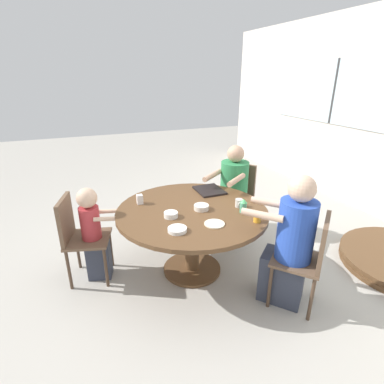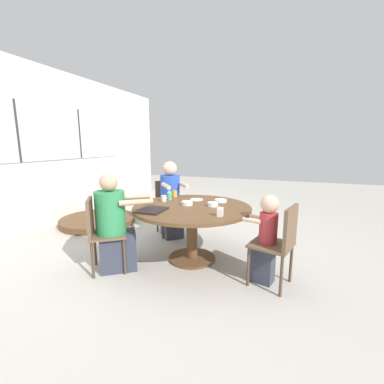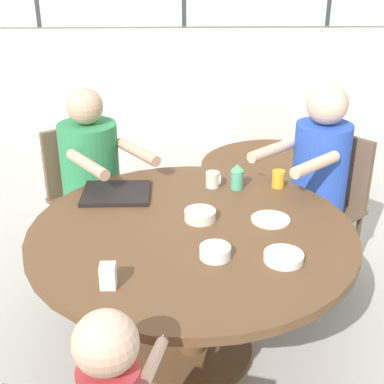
{
  "view_description": "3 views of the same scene",
  "coord_description": "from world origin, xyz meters",
  "px_view_note": "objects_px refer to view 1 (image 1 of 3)",
  "views": [
    {
      "loc": [
        2.45,
        -0.98,
        1.93
      ],
      "look_at": [
        0.0,
        0.0,
        0.88
      ],
      "focal_mm": 28.0,
      "sensor_mm": 36.0,
      "label": 1
    },
    {
      "loc": [
        -2.92,
        -1.07,
        1.47
      ],
      "look_at": [
        0.0,
        0.0,
        0.88
      ],
      "focal_mm": 24.0,
      "sensor_mm": 36.0,
      "label": 2
    },
    {
      "loc": [
        -0.05,
        -2.1,
        1.86
      ],
      "look_at": [
        0.0,
        0.0,
        0.88
      ],
      "focal_mm": 50.0,
      "sensor_mm": 36.0,
      "label": 3
    }
  ],
  "objects_px": {
    "chair_for_man_blue_shirt": "(309,254)",
    "juice_glass": "(257,217)",
    "person_woman_green_shirt": "(232,196)",
    "bowl_fruit": "(177,230)",
    "bowl_white_shallow": "(201,207)",
    "bowl_cereal": "(171,215)",
    "chair_for_woman_green_shirt": "(238,191)",
    "person_toddler": "(94,235)",
    "milk_carton_small": "(140,199)",
    "sippy_cup": "(243,206)",
    "person_man_blue_shirt": "(290,247)",
    "coffee_mug": "(239,203)",
    "chair_for_toddler": "(77,232)"
  },
  "relations": [
    {
      "from": "chair_for_man_blue_shirt",
      "to": "juice_glass",
      "type": "xyz_separation_m",
      "value": [
        -0.37,
        -0.29,
        0.23
      ]
    },
    {
      "from": "person_woman_green_shirt",
      "to": "bowl_fruit",
      "type": "relative_size",
      "value": 7.15
    },
    {
      "from": "person_woman_green_shirt",
      "to": "bowl_white_shallow",
      "type": "height_order",
      "value": "person_woman_green_shirt"
    },
    {
      "from": "chair_for_man_blue_shirt",
      "to": "bowl_white_shallow",
      "type": "distance_m",
      "value": 1.04
    },
    {
      "from": "bowl_cereal",
      "to": "chair_for_woman_green_shirt",
      "type": "bearing_deg",
      "value": 122.99
    },
    {
      "from": "person_toddler",
      "to": "bowl_fruit",
      "type": "relative_size",
      "value": 5.99
    },
    {
      "from": "milk_carton_small",
      "to": "bowl_fruit",
      "type": "xyz_separation_m",
      "value": [
        0.68,
        0.16,
        -0.03
      ]
    },
    {
      "from": "person_toddler",
      "to": "bowl_cereal",
      "type": "xyz_separation_m",
      "value": [
        0.34,
        0.68,
        0.25
      ]
    },
    {
      "from": "bowl_white_shallow",
      "to": "sippy_cup",
      "type": "bearing_deg",
      "value": 59.13
    },
    {
      "from": "person_woman_green_shirt",
      "to": "person_toddler",
      "type": "height_order",
      "value": "person_woman_green_shirt"
    },
    {
      "from": "chair_for_woman_green_shirt",
      "to": "juice_glass",
      "type": "xyz_separation_m",
      "value": [
        1.11,
        -0.45,
        0.23
      ]
    },
    {
      "from": "chair_for_woman_green_shirt",
      "to": "chair_for_man_blue_shirt",
      "type": "height_order",
      "value": "same"
    },
    {
      "from": "person_woman_green_shirt",
      "to": "bowl_fruit",
      "type": "xyz_separation_m",
      "value": [
        0.91,
        -1.03,
        0.21
      ]
    },
    {
      "from": "person_man_blue_shirt",
      "to": "coffee_mug",
      "type": "relative_size",
      "value": 14.78
    },
    {
      "from": "chair_for_toddler",
      "to": "person_woman_green_shirt",
      "type": "xyz_separation_m",
      "value": [
        -0.26,
        1.82,
        -0.01
      ]
    },
    {
      "from": "milk_carton_small",
      "to": "sippy_cup",
      "type": "bearing_deg",
      "value": 56.87
    },
    {
      "from": "juice_glass",
      "to": "bowl_cereal",
      "type": "bearing_deg",
      "value": -118.65
    },
    {
      "from": "person_woman_green_shirt",
      "to": "bowl_cereal",
      "type": "distance_m",
      "value": 1.21
    },
    {
      "from": "person_man_blue_shirt",
      "to": "bowl_fruit",
      "type": "xyz_separation_m",
      "value": [
        -0.35,
        -0.9,
        0.17
      ]
    },
    {
      "from": "person_man_blue_shirt",
      "to": "person_toddler",
      "type": "bearing_deg",
      "value": 106.73
    },
    {
      "from": "bowl_white_shallow",
      "to": "bowl_cereal",
      "type": "xyz_separation_m",
      "value": [
        0.05,
        -0.33,
        0.0
      ]
    },
    {
      "from": "chair_for_man_blue_shirt",
      "to": "person_man_blue_shirt",
      "type": "bearing_deg",
      "value": 90.0
    },
    {
      "from": "chair_for_woman_green_shirt",
      "to": "bowl_fruit",
      "type": "bearing_deg",
      "value": 94.78
    },
    {
      "from": "chair_for_man_blue_shirt",
      "to": "coffee_mug",
      "type": "relative_size",
      "value": 10.71
    },
    {
      "from": "chair_for_man_blue_shirt",
      "to": "person_man_blue_shirt",
      "type": "distance_m",
      "value": 0.17
    },
    {
      "from": "sippy_cup",
      "to": "juice_glass",
      "type": "distance_m",
      "value": 0.22
    },
    {
      "from": "chair_for_woman_green_shirt",
      "to": "chair_for_man_blue_shirt",
      "type": "bearing_deg",
      "value": 137.58
    },
    {
      "from": "coffee_mug",
      "to": "bowl_cereal",
      "type": "xyz_separation_m",
      "value": [
        -0.03,
        -0.69,
        -0.02
      ]
    },
    {
      "from": "coffee_mug",
      "to": "sippy_cup",
      "type": "distance_m",
      "value": 0.13
    },
    {
      "from": "coffee_mug",
      "to": "bowl_white_shallow",
      "type": "xyz_separation_m",
      "value": [
        -0.08,
        -0.37,
        -0.02
      ]
    },
    {
      "from": "milk_carton_small",
      "to": "person_toddler",
      "type": "bearing_deg",
      "value": -82.31
    },
    {
      "from": "chair_for_woman_green_shirt",
      "to": "person_woman_green_shirt",
      "type": "bearing_deg",
      "value": 90.0
    },
    {
      "from": "chair_for_man_blue_shirt",
      "to": "juice_glass",
      "type": "bearing_deg",
      "value": 86.73
    },
    {
      "from": "person_man_blue_shirt",
      "to": "bowl_cereal",
      "type": "bearing_deg",
      "value": 103.09
    },
    {
      "from": "person_woman_green_shirt",
      "to": "person_toddler",
      "type": "relative_size",
      "value": 1.19
    },
    {
      "from": "juice_glass",
      "to": "chair_for_toddler",
      "type": "bearing_deg",
      "value": -116.71
    },
    {
      "from": "person_toddler",
      "to": "coffee_mug",
      "type": "xyz_separation_m",
      "value": [
        0.38,
        1.37,
        0.27
      ]
    },
    {
      "from": "person_toddler",
      "to": "sippy_cup",
      "type": "bearing_deg",
      "value": 85.15
    },
    {
      "from": "sippy_cup",
      "to": "bowl_fruit",
      "type": "bearing_deg",
      "value": -80.51
    },
    {
      "from": "person_toddler",
      "to": "coffee_mug",
      "type": "relative_size",
      "value": 11.84
    },
    {
      "from": "chair_for_toddler",
      "to": "person_man_blue_shirt",
      "type": "bearing_deg",
      "value": 74.74
    },
    {
      "from": "chair_for_toddler",
      "to": "milk_carton_small",
      "type": "distance_m",
      "value": 0.67
    },
    {
      "from": "person_man_blue_shirt",
      "to": "bowl_fruit",
      "type": "distance_m",
      "value": 0.98
    },
    {
      "from": "chair_for_man_blue_shirt",
      "to": "sippy_cup",
      "type": "height_order",
      "value": "chair_for_man_blue_shirt"
    },
    {
      "from": "bowl_white_shallow",
      "to": "bowl_cereal",
      "type": "height_order",
      "value": "bowl_cereal"
    },
    {
      "from": "person_toddler",
      "to": "bowl_fruit",
      "type": "distance_m",
      "value": 0.92
    },
    {
      "from": "sippy_cup",
      "to": "milk_carton_small",
      "type": "height_order",
      "value": "sippy_cup"
    },
    {
      "from": "chair_for_toddler",
      "to": "bowl_cereal",
      "type": "height_order",
      "value": "chair_for_toddler"
    },
    {
      "from": "person_toddler",
      "to": "bowl_cereal",
      "type": "height_order",
      "value": "person_toddler"
    },
    {
      "from": "chair_for_woman_green_shirt",
      "to": "person_toddler",
      "type": "distance_m",
      "value": 1.86
    }
  ]
}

